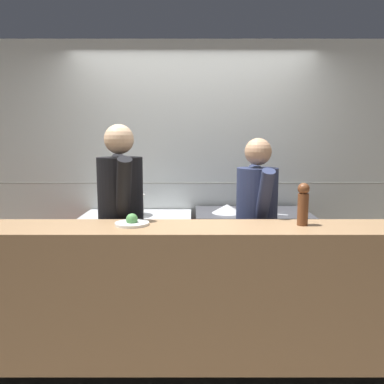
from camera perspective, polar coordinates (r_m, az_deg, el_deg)
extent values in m
plane|color=#7F705B|center=(3.06, -0.07, -23.58)|extent=(14.00, 14.00, 0.00)
cube|color=silver|center=(3.94, -0.14, 3.57)|extent=(8.00, 0.06, 2.60)
cube|color=gray|center=(3.92, -0.14, 1.35)|extent=(8.00, 0.00, 0.01)
cube|color=maroon|center=(3.76, -8.65, -10.50)|extent=(1.04, 0.70, 0.83)
cube|color=#B7BABF|center=(3.64, -8.80, -3.95)|extent=(1.06, 0.71, 0.04)
cube|color=#B7BABF|center=(3.42, -9.50, -11.24)|extent=(0.93, 0.03, 0.10)
cube|color=#38383D|center=(3.75, 8.73, -9.88)|extent=(1.08, 0.65, 0.92)
cube|color=black|center=(3.62, 9.37, -17.51)|extent=(1.06, 0.04, 0.10)
cube|color=#93704C|center=(2.65, 0.41, -16.18)|extent=(2.97, 0.45, 1.03)
cube|color=black|center=(2.70, 0.46, -27.05)|extent=(2.91, 0.04, 0.10)
cylinder|color=beige|center=(3.66, -10.23, -2.00)|extent=(0.34, 0.34, 0.20)
cylinder|color=beige|center=(3.64, -10.26, -0.50)|extent=(0.36, 0.36, 0.01)
cone|color=#B7BABF|center=(3.55, 5.11, -2.52)|extent=(0.29, 0.29, 0.08)
cube|color=#B7BABF|center=(3.54, 12.05, -3.31)|extent=(0.26, 0.14, 0.01)
cube|color=black|center=(3.58, 9.08, -3.01)|extent=(0.11, 0.06, 0.02)
cylinder|color=white|center=(2.55, -9.39, -4.79)|extent=(0.23, 0.23, 0.02)
sphere|color=#4C8C47|center=(2.54, -9.41, -4.14)|extent=(0.08, 0.08, 0.08)
cylinder|color=brown|center=(2.60, 16.27, -2.56)|extent=(0.07, 0.07, 0.21)
sphere|color=brown|center=(2.58, 16.39, 0.49)|extent=(0.08, 0.08, 0.08)
cube|color=black|center=(3.16, -10.73, -14.49)|extent=(0.34, 0.27, 0.80)
cylinder|color=black|center=(2.96, -11.09, -1.21)|extent=(0.44, 0.44, 0.66)
sphere|color=#D8AD84|center=(2.92, -11.33, 7.90)|extent=(0.23, 0.23, 0.23)
cylinder|color=black|center=(3.15, -11.55, 0.76)|extent=(0.20, 0.35, 0.56)
cylinder|color=black|center=(2.74, -10.65, -0.25)|extent=(0.20, 0.35, 0.56)
cube|color=black|center=(3.23, 9.29, -14.34)|extent=(0.29, 0.20, 0.76)
cylinder|color=#262D4C|center=(3.04, 9.58, -2.23)|extent=(0.36, 0.36, 0.62)
sphere|color=tan|center=(3.00, 9.77, 6.08)|extent=(0.21, 0.21, 0.21)
cylinder|color=#262D4C|center=(3.22, 8.73, -0.34)|extent=(0.13, 0.32, 0.52)
cylinder|color=#262D4C|center=(2.85, 10.60, -1.45)|extent=(0.13, 0.32, 0.52)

